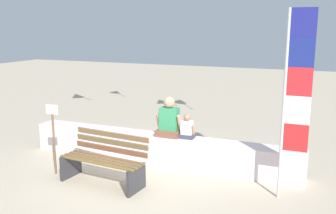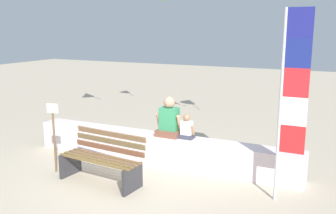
% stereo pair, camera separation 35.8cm
% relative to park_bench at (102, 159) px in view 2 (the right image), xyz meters
% --- Properties ---
extents(ground_plane, '(40.00, 40.00, 0.00)m').
position_rel_park_bench_xyz_m(ground_plane, '(0.46, 0.32, -0.41)').
color(ground_plane, '#BAAA91').
extents(seawall_ledge, '(5.75, 0.47, 0.59)m').
position_rel_park_bench_xyz_m(seawall_ledge, '(0.46, 1.33, -0.12)').
color(seawall_ledge, silver).
rests_on(seawall_ledge, ground).
extents(park_bench, '(1.61, 0.75, 0.88)m').
position_rel_park_bench_xyz_m(park_bench, '(0.00, 0.00, 0.00)').
color(park_bench, brown).
rests_on(park_bench, ground).
extents(person_adult, '(0.53, 0.39, 0.81)m').
position_rel_park_bench_xyz_m(person_adult, '(0.68, 1.35, 0.49)').
color(person_adult, brown).
rests_on(person_adult, seawall_ledge).
extents(person_child, '(0.32, 0.23, 0.49)m').
position_rel_park_bench_xyz_m(person_child, '(1.06, 1.35, 0.36)').
color(person_child, '#373849').
rests_on(person_child, seawall_ledge).
extents(flag_banner, '(0.42, 0.05, 3.03)m').
position_rel_park_bench_xyz_m(flag_banner, '(3.08, 0.57, 1.36)').
color(flag_banner, '#B7B7BC').
rests_on(flag_banner, ground).
extents(sign_post, '(0.24, 0.05, 1.34)m').
position_rel_park_bench_xyz_m(sign_post, '(-1.09, -0.01, 0.38)').
color(sign_post, brown).
rests_on(sign_post, ground).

